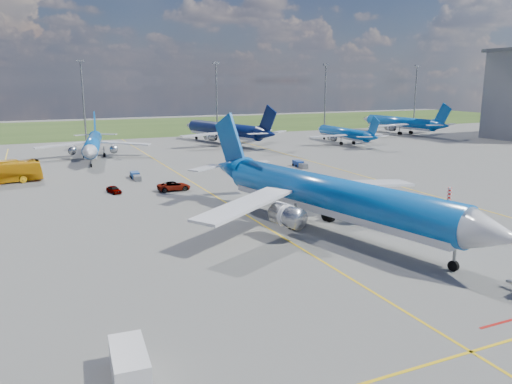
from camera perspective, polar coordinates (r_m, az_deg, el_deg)
name	(u,v)px	position (r m, az deg, el deg)	size (l,w,h in m)	color
ground	(311,255)	(50.26, 6.33, -7.12)	(400.00, 400.00, 0.00)	#575755
grass_strip	(103,128)	(192.88, -17.07, 7.02)	(400.00, 80.00, 0.01)	#2D4719
taxiway_lines	(218,197)	(74.50, -4.42, -0.54)	(60.25, 160.00, 0.02)	yellow
floodlight_masts	(153,96)	(154.52, -11.64, 10.73)	(202.20, 0.50, 22.70)	slate
warning_post	(449,198)	(71.64, 21.20, -0.68)	(0.50, 0.50, 3.00)	red
bg_jet_nnw	(94,159)	(116.55, -18.03, 3.64)	(26.86, 35.25, 9.23)	#0C57B1
bg_jet_n	(224,144)	(137.89, -3.63, 5.53)	(31.68, 41.58, 10.89)	#081545
bg_jet_ne	(343,144)	(139.92, 9.94, 5.47)	(24.00, 31.49, 8.25)	#0C57B1
bg_jet_ene	(399,134)	(170.80, 16.07, 6.43)	(29.98, 39.35, 10.30)	#0C57B1
main_airliner	(330,231)	(58.04, 8.44, -4.46)	(35.35, 46.39, 12.15)	#0C57B1
service_van	(129,366)	(31.02, -14.26, -18.68)	(1.96, 4.45, 1.96)	silver
service_car_a	(114,190)	(79.64, -15.93, 0.28)	(1.34, 3.33, 1.14)	#999999
service_car_b	(174,186)	(79.39, -9.36, 0.67)	(2.39, 5.19, 1.44)	#999999
service_car_c	(233,167)	(95.51, -2.69, 2.85)	(2.11, 5.20, 1.51)	#999999
baggage_tug_w	(345,194)	(74.62, 10.17, -0.23)	(3.24, 5.68, 1.24)	#1B61A4
baggage_tug_c	(136,176)	(90.33, -13.59, 1.79)	(1.50, 4.90, 1.09)	navy
baggage_tug_e	(300,164)	(100.42, 5.03, 3.16)	(1.74, 5.05, 1.11)	navy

